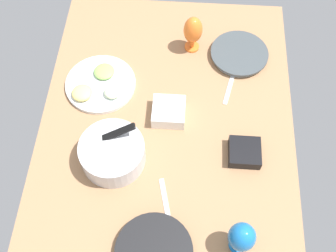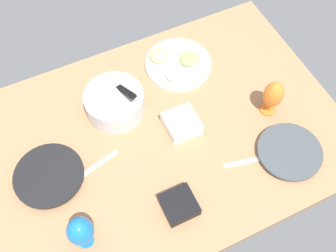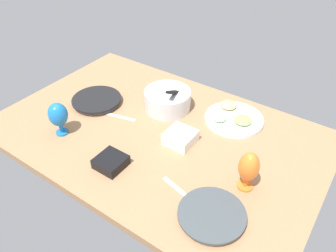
% 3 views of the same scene
% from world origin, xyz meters
% --- Properties ---
extents(ground_plane, '(1.60, 1.04, 0.04)m').
position_xyz_m(ground_plane, '(0.00, 0.00, -0.02)').
color(ground_plane, '#99704C').
extents(dinner_plate_left, '(0.27, 0.27, 0.03)m').
position_xyz_m(dinner_plate_left, '(-0.43, 0.01, 0.02)').
color(dinner_plate_left, '#4C4C51').
rests_on(dinner_plate_left, ground_plane).
extents(dinner_plate_right, '(0.26, 0.26, 0.03)m').
position_xyz_m(dinner_plate_right, '(0.47, -0.30, 0.01)').
color(dinner_plate_right, silver).
rests_on(dinner_plate_right, ground_plane).
extents(mixing_bowl, '(0.25, 0.25, 0.17)m').
position_xyz_m(mixing_bowl, '(-0.08, 0.20, 0.06)').
color(mixing_bowl, silver).
rests_on(mixing_bowl, ground_plane).
extents(fruit_platter, '(0.30, 0.30, 0.05)m').
position_xyz_m(fruit_platter, '(0.27, 0.30, 0.02)').
color(fruit_platter, silver).
rests_on(fruit_platter, ground_plane).
extents(hurricane_glass_blue, '(0.09, 0.09, 0.17)m').
position_xyz_m(hurricane_glass_blue, '(-0.38, -0.28, 0.11)').
color(hurricane_glass_blue, '#1A6BB7').
rests_on(hurricane_glass_blue, ground_plane).
extents(hurricane_glass_orange, '(0.08, 0.08, 0.18)m').
position_xyz_m(hurricane_glass_orange, '(0.51, -0.09, 0.11)').
color(hurricane_glass_orange, orange).
rests_on(hurricane_glass_orange, ground_plane).
extents(square_bowl_black, '(0.12, 0.12, 0.05)m').
position_xyz_m(square_bowl_black, '(-0.02, -0.31, 0.03)').
color(square_bowl_black, black).
rests_on(square_bowl_black, ground_plane).
extents(square_bowl_white, '(0.13, 0.13, 0.06)m').
position_xyz_m(square_bowl_white, '(0.14, -0.01, 0.03)').
color(square_bowl_white, white).
rests_on(square_bowl_white, ground_plane).
extents(fork_by_left_plate, '(0.18, 0.06, 0.01)m').
position_xyz_m(fork_by_left_plate, '(-0.23, -0.02, 0.00)').
color(fork_by_left_plate, silver).
rests_on(fork_by_left_plate, ground_plane).
extents(fork_by_right_plate, '(0.18, 0.06, 0.01)m').
position_xyz_m(fork_by_right_plate, '(0.30, -0.26, 0.00)').
color(fork_by_right_plate, silver).
rests_on(fork_by_right_plate, ground_plane).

